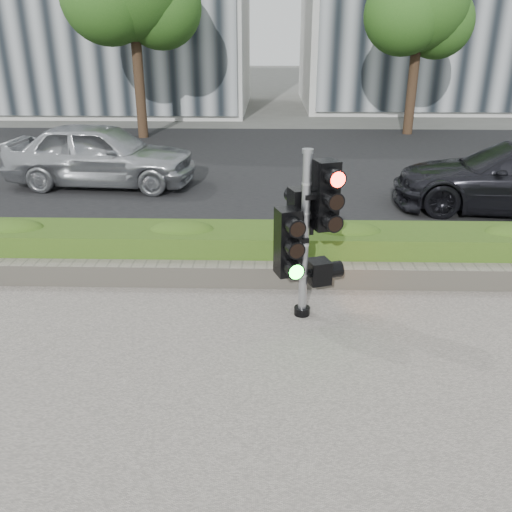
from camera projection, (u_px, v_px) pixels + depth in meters
name	position (u px, v px, depth m)	size (l,w,h in m)	color
ground	(250.00, 353.00, 6.68)	(120.00, 120.00, 0.00)	#51514C
road	(262.00, 166.00, 15.91)	(60.00, 13.00, 0.02)	black
curb	(257.00, 252.00, 9.57)	(60.00, 0.25, 0.12)	gray
stone_wall	(255.00, 275.00, 8.36)	(12.00, 0.32, 0.34)	gray
hedge	(256.00, 249.00, 8.89)	(12.00, 1.00, 0.68)	olive
tree_right	(420.00, 6.00, 19.18)	(4.10, 3.58, 6.53)	black
traffic_signal	(306.00, 227.00, 7.09)	(0.84, 0.73, 2.31)	black
car_silver	(101.00, 154.00, 13.57)	(1.89, 4.70, 1.60)	#ACAEB3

